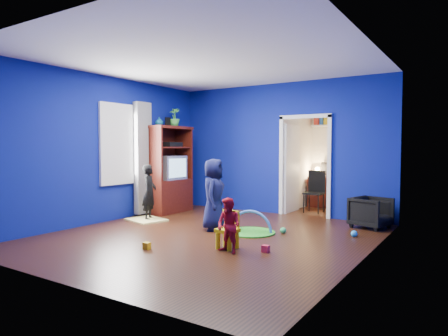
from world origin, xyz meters
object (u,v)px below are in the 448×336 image
Objects in this scene: play_mat at (250,232)px; folding_chair at (314,192)px; child_navy at (214,194)px; tv_armoire at (169,169)px; child_black at (149,192)px; study_desk at (327,192)px; hopper_ball at (219,218)px; vase at (159,121)px; armchair at (371,212)px; toddler_red at (229,226)px; crt_tv at (170,168)px; kid_chair at (227,232)px.

play_mat is 0.93× the size of folding_chair.
tv_armoire is (-1.98, 1.08, 0.34)m from child_navy.
child_navy is (1.67, -0.12, 0.07)m from child_black.
hopper_ball is at bearing -104.02° from study_desk.
play_mat is 2.71m from folding_chair.
hopper_ball is (1.93, -0.53, -1.88)m from vase.
armchair is at bearing -95.02° from child_black.
folding_chair is (-0.23, 4.00, 0.07)m from toddler_red.
study_desk is (0.16, 3.63, 0.36)m from play_mat.
crt_tv is 2.95m from play_mat.
toddler_red is 1.56× the size of kid_chair.
crt_tv is 3.60m from kid_chair.
child_black reaches higher than kid_chair.
kid_chair is (-1.42, -2.70, -0.04)m from armchair.
armchair is at bearing 8.49° from crt_tv.
kid_chair is (0.91, -0.98, -0.39)m from child_navy.
tv_armoire is at bearing -148.31° from folding_chair.
hopper_ball is at bearing -23.19° from tv_armoire.
hopper_ball is (1.93, -0.83, -0.80)m from tv_armoire.
child_navy is at bearing 141.81° from armchair.
kid_chair is 0.54× the size of folding_chair.
tv_armoire is at bearing -8.73° from child_black.
kid_chair is at bearing -89.02° from study_desk.
child_navy is at bearing 142.98° from kid_chair.
child_black is 0.88× the size of child_navy.
tv_armoire is 2.80× the size of crt_tv.
child_navy reaches higher than toddler_red.
hopper_ball reaches higher than play_mat.
armchair is at bearing 72.27° from kid_chair.
child_navy is 1.61m from toddler_red.
tv_armoire reaches higher than play_mat.
folding_chair reaches higher than kid_chair.
crt_tv is (0.04, 0.00, 0.04)m from tv_armoire.
kid_chair is at bearing -31.26° from vase.
folding_chair is (0.88, 2.57, 0.28)m from hopper_ball.
child_black is at bearing -71.91° from tv_armoire.
tv_armoire reaches higher than child_black.
study_desk reaches higher than play_mat.
folding_chair reaches higher than hopper_ball.
crt_tv is 0.80× the size of study_desk.
child_black reaches higher than toddler_red.
toddler_red is at bearing -86.69° from folding_chair.
child_black reaches higher than study_desk.
study_desk is at bearing 46.81° from vase.
toddler_red is at bearing -36.55° from tv_armoire.
child_black reaches higher than armchair.
vase is 0.37× the size of kid_chair.
tv_armoire reaches higher than armchair.
vase is 0.27× the size of crt_tv.
armchair is 0.72× the size of study_desk.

